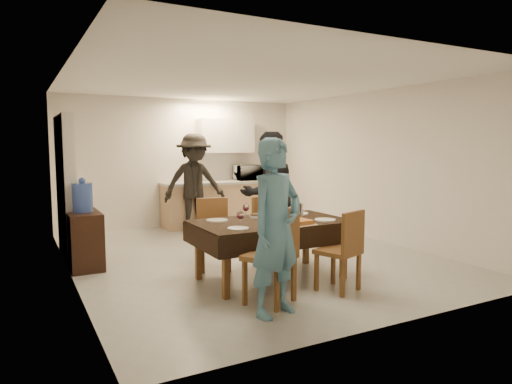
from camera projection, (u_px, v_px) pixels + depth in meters
floor at (249, 256)px, 6.90m from camera, size 5.00×6.00×0.02m
ceiling at (249, 81)px, 6.63m from camera, size 5.00×6.00×0.02m
wall_back at (182, 163)px, 9.40m from camera, size 5.00×0.02×2.60m
wall_front at (400, 186)px, 4.13m from camera, size 5.00×0.02×2.60m
wall_left at (68, 175)px, 5.59m from camera, size 0.02×6.00×2.60m
wall_right at (376, 166)px, 7.93m from camera, size 0.02×6.00×2.60m
stub_partition at (66, 187)px, 6.71m from camera, size 0.15×1.40×2.10m
kitchen_base_cabinet at (216, 204)px, 9.49m from camera, size 2.20×0.60×0.86m
kitchen_worktop at (216, 183)px, 9.44m from camera, size 2.24×0.64×0.05m
upper_cabinet at (226, 136)px, 9.60m from camera, size 1.20×0.34×0.70m
dining_table at (271, 223)px, 5.63m from camera, size 1.89×1.11×0.74m
chair_near_left at (274, 246)px, 4.69m from camera, size 0.65×0.68×0.56m
chair_near_right at (343, 243)px, 5.12m from camera, size 0.54×0.55×0.51m
chair_far_left at (217, 228)px, 6.02m from camera, size 0.53×0.54×0.51m
chair_far_right at (275, 223)px, 6.44m from camera, size 0.54×0.56×0.50m
console at (84, 240)px, 6.21m from camera, size 0.41×0.83×0.77m
water_jug at (83, 197)px, 6.15m from camera, size 0.26×0.26×0.39m
wine_bottle at (266, 208)px, 5.63m from camera, size 0.08×0.08×0.31m
water_pitcher at (297, 211)px, 5.74m from camera, size 0.13×0.13×0.20m
savoury_tart at (295, 222)px, 5.34m from camera, size 0.48×0.38×0.06m
salad_bowl at (284, 214)px, 5.92m from camera, size 0.19×0.19×0.07m
mushroom_dish at (257, 217)px, 5.85m from camera, size 0.19×0.19×0.03m
wine_glass_a at (240, 219)px, 5.14m from camera, size 0.09×0.09×0.20m
wine_glass_b at (298, 208)px, 6.10m from camera, size 0.08×0.08×0.17m
wine_glass_c at (246, 211)px, 5.79m from camera, size 0.08×0.08×0.19m
plate_near_left at (238, 228)px, 5.09m from camera, size 0.24×0.24×0.01m
plate_near_right at (325, 220)px, 5.65m from camera, size 0.26×0.26×0.01m
plate_far_left at (217, 220)px, 5.61m from camera, size 0.27×0.27×0.02m
plate_far_right at (299, 213)px, 6.17m from camera, size 0.27×0.27×0.02m
microwave at (249, 173)px, 9.78m from camera, size 0.58×0.39×0.32m
person_near at (276, 227)px, 4.44m from camera, size 0.73×0.58×1.74m
person_far at (268, 195)px, 6.79m from camera, size 0.95×0.77×1.86m
person_kitchen at (194, 183)px, 8.74m from camera, size 1.21×0.70×1.88m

